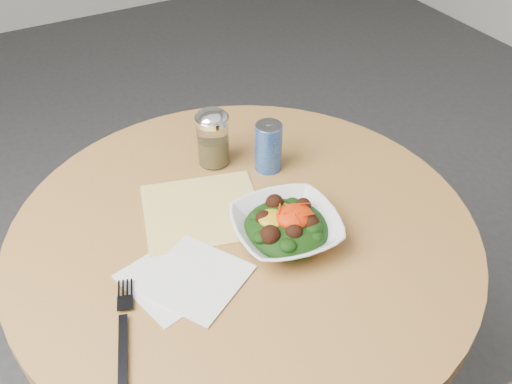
# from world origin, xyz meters

# --- Properties ---
(table) EXTENTS (0.90, 0.90, 0.75)m
(table) POSITION_xyz_m (0.00, 0.00, 0.55)
(table) COLOR black
(table) RESTS_ON ground
(cloth_napkin) EXTENTS (0.27, 0.26, 0.00)m
(cloth_napkin) POSITION_xyz_m (-0.05, 0.08, 0.75)
(cloth_napkin) COLOR #E0A50B
(cloth_napkin) RESTS_ON table
(paper_napkins) EXTENTS (0.23, 0.22, 0.00)m
(paper_napkins) POSITION_xyz_m (-0.15, -0.07, 0.75)
(paper_napkins) COLOR silver
(paper_napkins) RESTS_ON table
(salad_bowl) EXTENTS (0.22, 0.22, 0.07)m
(salad_bowl) POSITION_xyz_m (0.06, -0.06, 0.78)
(salad_bowl) COLOR white
(salad_bowl) RESTS_ON table
(fork) EXTENTS (0.09, 0.20, 0.00)m
(fork) POSITION_xyz_m (-0.28, -0.12, 0.76)
(fork) COLOR black
(fork) RESTS_ON table
(spice_shaker) EXTENTS (0.07, 0.07, 0.13)m
(spice_shaker) POSITION_xyz_m (0.04, 0.22, 0.81)
(spice_shaker) COLOR silver
(spice_shaker) RESTS_ON table
(beverage_can) EXTENTS (0.06, 0.06, 0.11)m
(beverage_can) POSITION_xyz_m (0.14, 0.14, 0.81)
(beverage_can) COLOR navy
(beverage_can) RESTS_ON table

